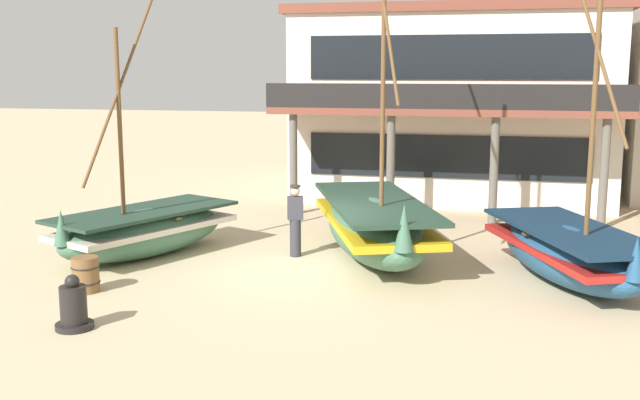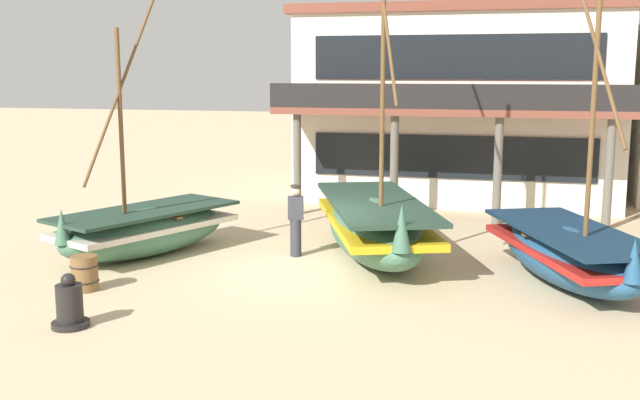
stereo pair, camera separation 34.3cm
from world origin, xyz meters
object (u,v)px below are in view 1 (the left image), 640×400
at_px(fishing_boat_centre_large, 374,225).
at_px(fisherman_by_hull, 295,221).
at_px(wooden_barrel, 86,274).
at_px(capstan_winch, 74,308).
at_px(harbor_building_main, 455,102).
at_px(fishing_boat_far_right, 570,252).
at_px(fishing_boat_near_left, 144,230).

relative_size(fishing_boat_centre_large, fisherman_by_hull, 4.61).
relative_size(fisherman_by_hull, wooden_barrel, 2.41).
bearing_deg(capstan_winch, fisherman_by_hull, 68.10).
distance_m(fishing_boat_centre_large, fisherman_by_hull, 1.84).
relative_size(capstan_winch, wooden_barrel, 1.35).
bearing_deg(harbor_building_main, capstan_winch, -108.19).
distance_m(fishing_boat_far_right, harbor_building_main, 11.73).
bearing_deg(fishing_boat_far_right, fishing_boat_centre_large, 165.15).
bearing_deg(capstan_winch, fishing_boat_far_right, 30.66).
bearing_deg(harbor_building_main, fishing_boat_near_left, -120.05).
bearing_deg(harbor_building_main, fishing_boat_far_right, -74.34).
relative_size(fishing_boat_centre_large, capstan_winch, 8.24).
height_order(fisherman_by_hull, capstan_winch, fisherman_by_hull).
xyz_separation_m(fishing_boat_centre_large, fisherman_by_hull, (-1.80, -0.36, 0.08)).
distance_m(fishing_boat_near_left, harbor_building_main, 13.05).
bearing_deg(fishing_boat_far_right, capstan_winch, -149.34).
bearing_deg(capstan_winch, wooden_barrel, 115.65).
relative_size(fisherman_by_hull, harbor_building_main, 0.16).
bearing_deg(fishing_boat_near_left, fishing_boat_centre_large, 12.57).
bearing_deg(capstan_winch, fishing_boat_near_left, 103.31).
height_order(fishing_boat_centre_large, harbor_building_main, fishing_boat_centre_large).
relative_size(fishing_boat_far_right, fisherman_by_hull, 3.89).
bearing_deg(fishing_boat_centre_large, fishing_boat_far_right, -14.85).
height_order(fishing_boat_centre_large, fisherman_by_hull, fishing_boat_centre_large).
distance_m(fisherman_by_hull, harbor_building_main, 10.94).
bearing_deg(fishing_boat_far_right, harbor_building_main, 105.66).
distance_m(capstan_winch, harbor_building_main, 17.04).
bearing_deg(harbor_building_main, fishing_boat_centre_large, -96.64).
xyz_separation_m(fishing_boat_far_right, harbor_building_main, (-3.09, 11.02, 2.55)).
bearing_deg(fisherman_by_hull, harbor_building_main, 73.95).
height_order(capstan_winch, wooden_barrel, capstan_winch).
height_order(fishing_boat_far_right, capstan_winch, fishing_boat_far_right).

